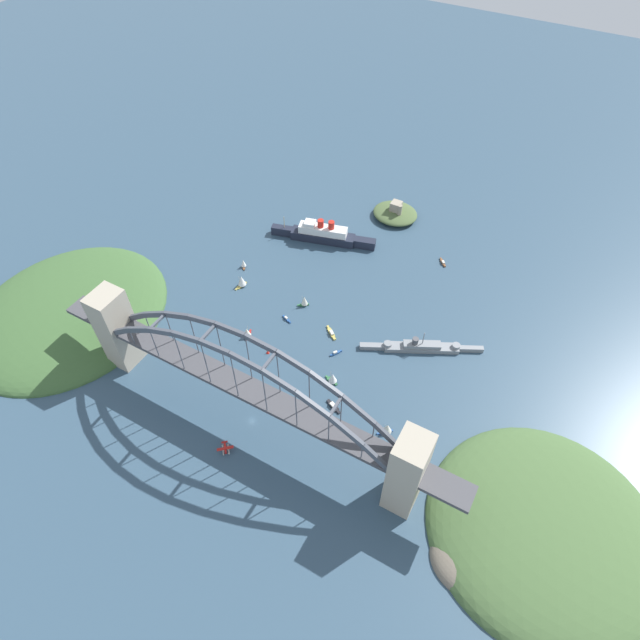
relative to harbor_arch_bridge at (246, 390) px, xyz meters
name	(u,v)px	position (x,y,z in m)	size (l,w,h in m)	color
ground_plane	(252,420)	(0.00, 0.00, -30.56)	(1400.00, 1400.00, 0.00)	#334C60
harbor_arch_bridge	(246,390)	(0.00, 0.00, 0.00)	(247.97, 18.72, 70.66)	#ADA38E
headland_west_shore	(65,315)	(-155.51, 5.74, -30.56)	(123.99, 138.51, 23.43)	#3D6033
headland_east_shore	(540,533)	(159.74, 16.92, -30.56)	(116.56, 115.06, 25.97)	#476638
ocean_liner	(323,234)	(-41.36, 158.96, -24.59)	(79.90, 28.18, 19.04)	#1E2333
naval_cruiser	(420,347)	(64.27, 95.55, -27.97)	(71.09, 39.04, 16.05)	gray
fort_island_mid_harbor	(395,213)	(-5.26, 212.83, -26.58)	(35.75, 32.36, 14.98)	#4C6038
seaplane_taxiing_near_bridge	(225,448)	(-1.73, -22.45, -28.30)	(8.34, 8.29, 5.25)	#B7B7B2
small_boat_0	(443,262)	(48.14, 179.42, -29.75)	(7.21, 8.00, 2.16)	brown
small_boat_1	(287,319)	(-23.10, 75.54, -29.80)	(8.20, 4.08, 2.07)	#234C8C
small_boat_2	(387,428)	(70.45, 30.97, -26.44)	(8.29, 8.10, 8.74)	#234C8C
small_boat_3	(333,378)	(27.66, 46.17, -26.34)	(9.27, 6.23, 9.17)	#2D6B3D
small_boat_4	(243,263)	(-77.61, 104.22, -26.94)	(5.43, 6.26, 7.73)	brown
small_boat_5	(331,333)	(8.83, 79.36, -29.68)	(10.90, 9.21, 2.46)	gold
small_boat_6	(336,353)	(19.19, 66.12, -29.71)	(5.25, 7.75, 2.37)	#234C8C
small_boat_7	(333,406)	(36.49, 30.90, -29.72)	(11.26, 6.18, 2.34)	black
small_boat_8	(247,332)	(-37.42, 50.59, -26.32)	(6.05, 9.14, 8.99)	#B2231E
small_boat_9	(242,281)	(-67.56, 87.66, -25.80)	(6.88, 10.38, 10.24)	gold
small_boat_10	(304,301)	(-19.38, 92.74, -26.06)	(7.34, 6.51, 9.57)	#2D6B3D
channel_marker_buoy	(268,352)	(-18.64, 45.63, -29.44)	(2.20, 2.20, 2.75)	red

